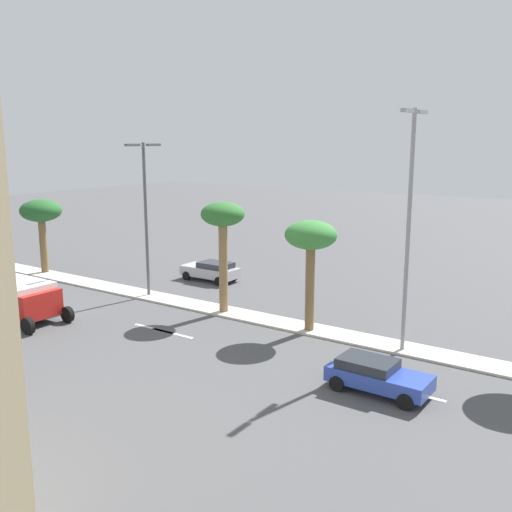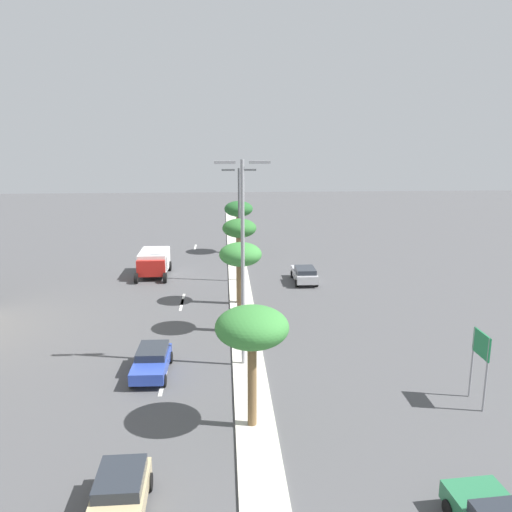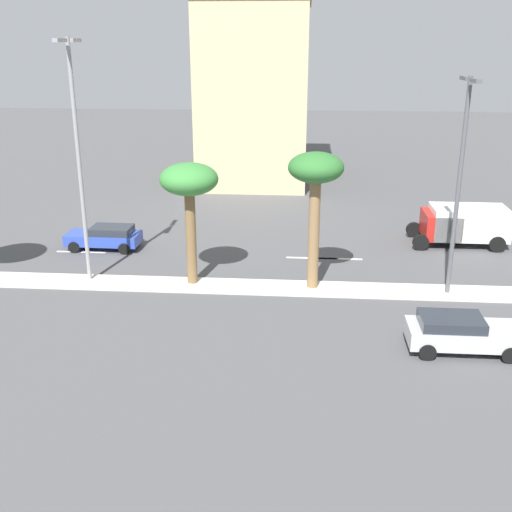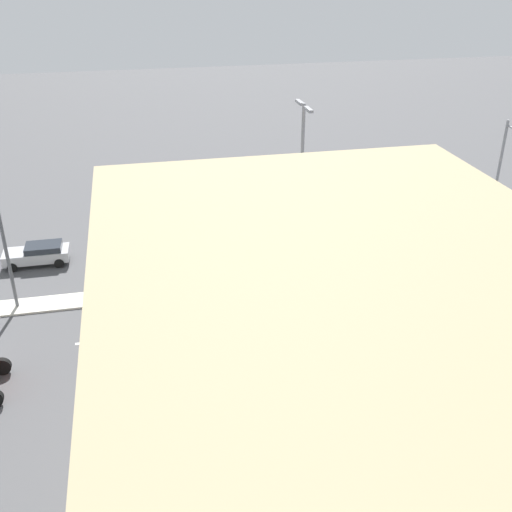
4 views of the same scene
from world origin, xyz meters
The scene contains 13 objects.
ground_plane centered at (0.00, 30.89, 0.00)m, with size 160.00×160.00×0.00m, color #4C4C4F.
median_curb centered at (0.00, 39.72, 0.06)m, with size 1.80×79.43×0.12m, color beige.
lane_stripe_near centered at (-4.57, 20.01, 0.01)m, with size 0.20×2.80×0.01m, color silver.
lane_stripe_leading centered at (-4.57, 32.93, 0.01)m, with size 0.20×2.80×0.01m, color silver.
lane_stripe_outboard centered at (-4.57, 34.26, 0.01)m, with size 0.20×2.80×0.01m, color silver.
palm_tree_left centered at (-0.25, 27.12, 4.96)m, with size 2.72×2.72×5.84m.
palm_tree_rear centered at (-0.13, 32.92, 5.44)m, with size 2.52×2.52×6.44m.
palm_tree_trailing centered at (0.33, 50.46, 4.64)m, with size 3.04×3.04×5.54m.
street_lamp_outboard centered at (-0.29, 21.98, 6.63)m, with size 2.90×0.24×11.28m.
street_lamp_trailing centered at (0.05, 39.21, 5.83)m, with size 2.90×0.24×9.74m.
sedan_blue_outboard centered at (-5.27, 21.25, 0.72)m, with size 1.93×4.12×1.33m.
sedan_silver_front centered at (5.68, 38.52, 0.76)m, with size 1.93×4.28×1.40m.
box_truck centered at (-7.69, 41.46, 1.26)m, with size 2.76×5.42×2.22m.
Camera 1 is at (-25.92, 13.01, 9.99)m, focal length 40.33 mm.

